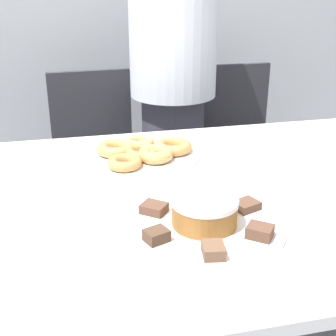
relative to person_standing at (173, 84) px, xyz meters
The scene contains 19 objects.
table 1.00m from the person_standing, 100.26° to the right, with size 1.94×1.07×0.77m.
person_standing is the anchor object (origin of this frame).
office_chair_left 0.56m from the person_standing, behind, with size 0.46×0.46×0.89m.
office_chair_right 0.55m from the person_standing, ahead, with size 0.45×0.45×0.89m.
plate_cake 1.19m from the person_standing, 99.99° to the right, with size 0.38×0.38×0.01m.
plate_donuts 0.76m from the person_standing, 111.10° to the right, with size 0.36×0.36×0.01m.
frosted_cake 1.18m from the person_standing, 99.99° to the right, with size 0.15×0.15×0.07m.
lamington_0 1.05m from the person_standing, 100.14° to the right, with size 0.05×0.05×0.03m.
lamington_1 1.13m from the person_standing, 105.87° to the right, with size 0.08×0.08×0.02m.
lamington_2 1.26m from the person_standing, 105.14° to the right, with size 0.06×0.06×0.03m.
lamington_3 1.32m from the person_standing, 99.87° to the right, with size 0.05×0.06×0.03m.
lamington_4 1.25m from the person_standing, 94.70° to the right, with size 0.07×0.07×0.03m.
lamington_5 1.12m from the person_standing, 94.22° to the right, with size 0.07×0.07×0.02m.
donut_0 0.76m from the person_standing, 111.10° to the right, with size 0.11×0.11×0.03m.
donut_1 0.86m from the person_standing, 113.30° to the right, with size 0.10×0.10×0.03m.
donut_2 0.79m from the person_standing, 107.50° to the right, with size 0.11×0.11×0.04m.
donut_3 0.71m from the person_standing, 103.55° to the right, with size 0.12×0.12×0.04m.
donut_4 0.67m from the person_standing, 113.39° to the right, with size 0.11×0.11×0.03m.
donut_5 0.75m from the person_standing, 117.90° to the right, with size 0.13×0.13×0.04m.
Camera 1 is at (-0.32, -1.10, 1.32)m, focal length 50.00 mm.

